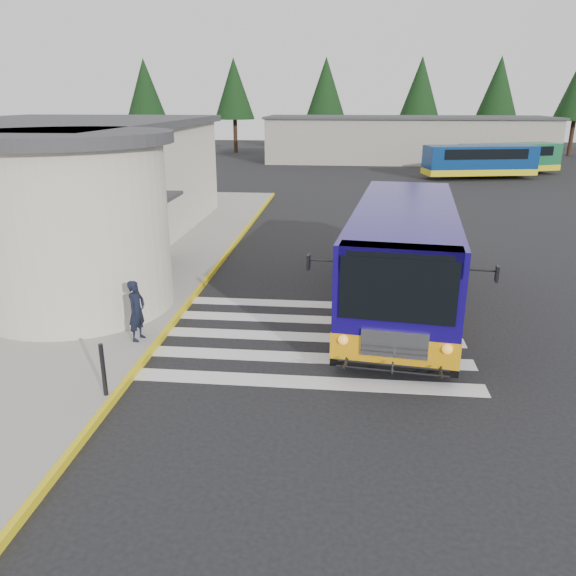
# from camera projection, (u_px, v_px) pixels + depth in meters

# --- Properties ---
(ground) EXTENTS (140.00, 140.00, 0.00)m
(ground) POSITION_uv_depth(u_px,v_px,m) (325.00, 326.00, 14.97)
(ground) COLOR black
(ground) RESTS_ON ground
(sidewalk) EXTENTS (10.00, 34.00, 0.15)m
(sidewalk) POSITION_uv_depth(u_px,v_px,m) (72.00, 270.00, 19.58)
(sidewalk) COLOR gray
(sidewalk) RESTS_ON ground
(curb_strip) EXTENTS (0.12, 34.00, 0.16)m
(curb_strip) POSITION_uv_depth(u_px,v_px,m) (211.00, 274.00, 19.11)
(curb_strip) COLOR gold
(curb_strip) RESTS_ON ground
(station_building) EXTENTS (12.70, 18.70, 4.80)m
(station_building) POSITION_uv_depth(u_px,v_px,m) (53.00, 186.00, 21.70)
(station_building) COLOR #BDB5A0
(station_building) RESTS_ON ground
(crosswalk) EXTENTS (8.00, 5.35, 0.01)m
(crosswalk) POSITION_uv_depth(u_px,v_px,m) (304.00, 337.00, 14.27)
(crosswalk) COLOR silver
(crosswalk) RESTS_ON ground
(depot_building) EXTENTS (26.40, 8.40, 4.20)m
(depot_building) POSITION_uv_depth(u_px,v_px,m) (406.00, 139.00, 53.31)
(depot_building) COLOR gray
(depot_building) RESTS_ON ground
(tree_line) EXTENTS (58.40, 4.40, 10.00)m
(tree_line) POSITION_uv_depth(u_px,v_px,m) (404.00, 89.00, 59.33)
(tree_line) COLOR black
(tree_line) RESTS_ON ground
(transit_bus) EXTENTS (4.36, 10.66, 2.94)m
(transit_bus) POSITION_uv_depth(u_px,v_px,m) (403.00, 260.00, 15.94)
(transit_bus) COLOR #140865
(transit_bus) RESTS_ON ground
(pedestrian_a) EXTENTS (0.47, 0.62, 1.51)m
(pedestrian_a) POSITION_uv_depth(u_px,v_px,m) (137.00, 311.00, 13.53)
(pedestrian_a) COLOR black
(pedestrian_a) RESTS_ON sidewalk
(pedestrian_b) EXTENTS (1.00, 1.04, 1.70)m
(pedestrian_b) POSITION_uv_depth(u_px,v_px,m) (121.00, 285.00, 15.10)
(pedestrian_b) COLOR black
(pedestrian_b) RESTS_ON sidewalk
(bollard) EXTENTS (0.09, 0.09, 1.11)m
(bollard) POSITION_uv_depth(u_px,v_px,m) (103.00, 370.00, 11.01)
(bollard) COLOR black
(bollard) RESTS_ON sidewalk
(far_bus_a) EXTENTS (8.50, 3.91, 2.12)m
(far_bus_a) POSITION_uv_depth(u_px,v_px,m) (479.00, 160.00, 42.08)
(far_bus_a) COLOR navy
(far_bus_a) RESTS_ON ground
(far_bus_b) EXTENTS (8.30, 5.13, 2.08)m
(far_bus_b) POSITION_uv_depth(u_px,v_px,m) (510.00, 157.00, 44.40)
(far_bus_b) COLOR #175732
(far_bus_b) RESTS_ON ground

